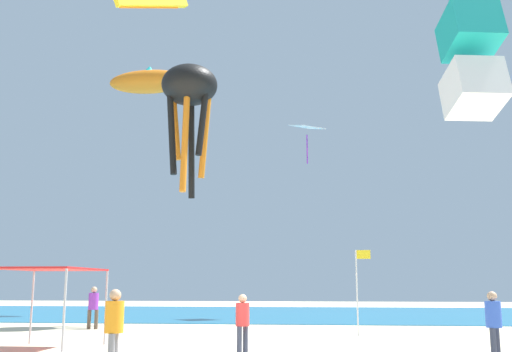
# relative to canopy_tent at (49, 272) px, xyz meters

# --- Properties ---
(ocean_strip) EXTENTS (110.00, 23.13, 0.03)m
(ocean_strip) POSITION_rel_canopy_tent_xyz_m (6.84, 23.69, -2.37)
(ocean_strip) COLOR #1E6B93
(ocean_strip) RESTS_ON ground
(canopy_tent) EXTENTS (2.72, 3.39, 2.51)m
(canopy_tent) POSITION_rel_canopy_tent_xyz_m (0.00, 0.00, 0.00)
(canopy_tent) COLOR #B2B2B7
(canopy_tent) RESTS_ON ground
(person_near_tent) EXTENTS (0.51, 0.45, 1.90)m
(person_near_tent) POSITION_rel_canopy_tent_xyz_m (-1.73, 8.31, -1.27)
(person_near_tent) COLOR brown
(person_near_tent) RESTS_ON ground
(person_leftmost) EXTENTS (0.41, 0.42, 1.71)m
(person_leftmost) POSITION_rel_canopy_tent_xyz_m (6.29, -0.35, -1.38)
(person_leftmost) COLOR #33384C
(person_leftmost) RESTS_ON ground
(person_rightmost) EXTENTS (0.45, 0.50, 1.89)m
(person_rightmost) POSITION_rel_canopy_tent_xyz_m (3.70, -4.18, -1.27)
(person_rightmost) COLOR slate
(person_rightmost) RESTS_ON ground
(person_far_shore) EXTENTS (0.43, 0.43, 1.81)m
(person_far_shore) POSITION_rel_canopy_tent_xyz_m (13.36, -0.85, -1.32)
(person_far_shore) COLOR #33384C
(person_far_shore) RESTS_ON ground
(banner_flag) EXTENTS (0.61, 0.06, 3.36)m
(banner_flag) POSITION_rel_canopy_tent_xyz_m (10.12, 6.04, -0.34)
(banner_flag) COLOR silver
(banner_flag) RESTS_ON ground
(kite_diamond_white) EXTENTS (2.54, 2.54, 2.72)m
(kite_diamond_white) POSITION_rel_canopy_tent_xyz_m (7.88, 19.74, 9.75)
(kite_diamond_white) COLOR white
(kite_octopus_black) EXTENTS (4.22, 4.22, 7.36)m
(kite_octopus_black) POSITION_rel_canopy_tent_xyz_m (1.53, 12.62, 10.18)
(kite_octopus_black) COLOR black
(kite_box_teal) EXTENTS (1.90, 2.17, 3.75)m
(kite_box_teal) POSITION_rel_canopy_tent_xyz_m (13.60, 0.41, 6.72)
(kite_box_teal) COLOR teal
(kite_inflatable_orange) EXTENTS (6.26, 2.25, 2.47)m
(kite_inflatable_orange) POSITION_rel_canopy_tent_xyz_m (-4.15, 23.55, 14.86)
(kite_inflatable_orange) COLOR orange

